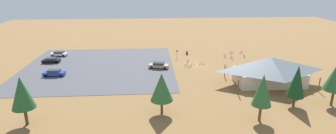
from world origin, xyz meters
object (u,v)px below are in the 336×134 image
Objects in this scene: bicycle_white_by_bin at (241,52)px; car_white_near_entry at (59,54)px; bicycle_silver_edge_south at (225,56)px; car_tan_aisle_side at (159,65)px; bicycle_black_yard_center at (188,66)px; lot_sign at (177,53)px; bicycle_red_yard_left at (192,64)px; bicycle_orange_near_porch at (202,63)px; pine_west at (297,81)px; bicycle_teal_near_sign at (231,52)px; bicycle_yellow_yard_front at (188,62)px; pine_east at (263,90)px; trash_bin at (187,53)px; pine_far_east at (22,93)px; bicycle_green_back_row at (232,58)px; visitor_near_lot at (227,69)px; pine_mideast at (162,87)px; bike_pavilion at (270,69)px; car_black_end_stall at (51,60)px; bicycle_purple_lone_west at (244,56)px; car_blue_inner_stall at (54,73)px.

car_white_near_entry is at bearing -1.42° from bicycle_white_by_bin.
car_tan_aisle_side is (18.24, 7.98, 0.36)m from bicycle_silver_edge_south.
bicycle_silver_edge_south is (-11.25, -7.74, 0.05)m from bicycle_black_yard_center.
lot_sign is 7.69m from bicycle_red_yard_left.
bicycle_orange_near_porch is 1.18× the size of bicycle_red_yard_left.
lot_sign is at bearing -122.04° from car_tan_aisle_side.
pine_west is 5.15× the size of bicycle_teal_near_sign.
bicycle_white_by_bin is 0.84× the size of bicycle_yellow_yard_front.
pine_east is 5.31× the size of bicycle_teal_near_sign.
lot_sign is at bearing 11.36° from bicycle_teal_near_sign.
trash_bin reaches higher than bicycle_yellow_yard_front.
lot_sign is at bearing -127.69° from pine_far_east.
pine_far_east is 57.47m from bicycle_white_by_bin.
bicycle_teal_near_sign is (-14.06, -11.31, 0.03)m from bicycle_black_yard_center.
bicycle_green_back_row is at bearing -162.89° from car_tan_aisle_side.
visitor_near_lot is (-42.48, 16.57, 0.19)m from car_white_near_entry.
pine_west is 5.28× the size of bicycle_white_by_bin.
pine_east is (-14.70, 3.32, 0.43)m from pine_mideast.
bike_pavilion is at bearing 97.92° from bicycle_green_back_row.
bicycle_orange_near_porch is (-2.36, 9.53, -0.11)m from trash_bin.
bicycle_black_yard_center is 0.35× the size of car_black_end_stall.
bicycle_yellow_yard_front is 1.16× the size of bicycle_teal_near_sign.
bicycle_teal_near_sign is 0.78× the size of bicycle_silver_edge_south.
pine_east is 30.21m from car_tan_aisle_side.
bicycle_teal_near_sign reaches higher than bicycle_orange_near_porch.
bicycle_orange_near_porch is 0.91× the size of bicycle_silver_edge_south.
lot_sign reaches higher than visitor_near_lot.
car_tan_aisle_side is (23.82, 11.33, 0.37)m from bicycle_white_by_bin.
car_white_near_entry is at bearing -14.41° from bicycle_yellow_yard_front.
bike_pavilion is at bearing 159.97° from car_black_end_stall.
trash_bin is at bearing -59.77° from bike_pavilion.
bicycle_purple_lone_west reaches higher than bicycle_black_yard_center.
pine_east reaches higher than pine_mideast.
visitor_near_lot is (6.42, -17.95, -3.62)m from pine_west.
lot_sign is 0.30× the size of pine_west.
bike_pavilion is at bearing 85.49° from bicycle_purple_lone_west.
bicycle_black_yard_center is 0.33× the size of car_blue_inner_stall.
bicycle_silver_edge_south is (-10.72, -4.26, 0.02)m from bicycle_yellow_yard_front.
pine_east is 43.91m from car_blue_inner_stall.
lot_sign is 1.61× the size of bicycle_white_by_bin.
car_blue_inner_stall is (41.42, 11.76, 0.36)m from bicycle_silver_edge_south.
lot_sign is 32.39m from car_black_end_stall.
visitor_near_lot reaches higher than bicycle_green_back_row.
bicycle_white_by_bin is at bearing -146.59° from bicycle_black_yard_center.
pine_mideast reaches higher than bicycle_purple_lone_west.
car_blue_inner_stall is (30.71, 7.51, 0.38)m from bicycle_yellow_yard_front.
bicycle_green_back_row is (-14.28, 2.36, -1.02)m from lot_sign.
car_blue_inner_stall is at bearing -82.79° from pine_far_east.
car_tan_aisle_side is 15.99m from visitor_near_lot.
lot_sign is 8.37m from bicycle_orange_near_porch.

